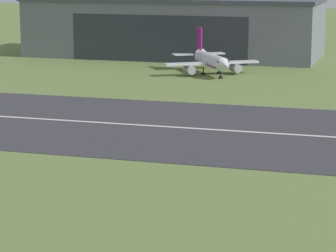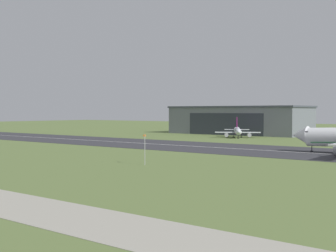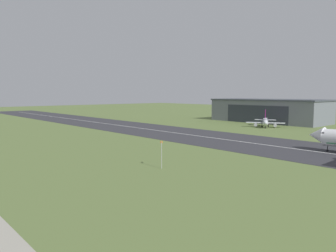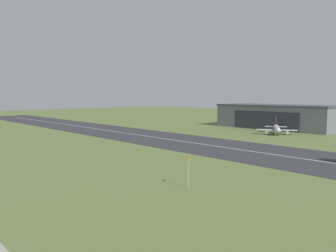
# 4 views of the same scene
# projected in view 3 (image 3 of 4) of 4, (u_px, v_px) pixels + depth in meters

# --- Properties ---
(ground_plane) EXTENTS (730.96, 730.96, 0.00)m
(ground_plane) POSITION_uv_depth(u_px,v_px,m) (47.00, 144.00, 120.60)
(ground_plane) COLOR olive
(runway_strip) EXTENTS (490.96, 40.67, 0.06)m
(runway_strip) POSITION_uv_depth(u_px,v_px,m) (166.00, 132.00, 159.22)
(runway_strip) COLOR #333338
(runway_strip) RESTS_ON ground_plane
(runway_centreline) EXTENTS (441.87, 0.70, 0.01)m
(runway_centreline) POSITION_uv_depth(u_px,v_px,m) (166.00, 132.00, 159.21)
(runway_centreline) COLOR silver
(runway_centreline) RESTS_ON runway_strip
(hangar_building) EXTENTS (73.26, 30.22, 14.84)m
(hangar_building) POSITION_uv_depth(u_px,v_px,m) (269.00, 111.00, 212.98)
(hangar_building) COLOR slate
(hangar_building) RESTS_ON ground_plane
(airplane_parked_west) EXTENTS (19.85, 20.71, 9.35)m
(airplane_parked_west) POSITION_uv_depth(u_px,v_px,m) (265.00, 122.00, 180.43)
(airplane_parked_west) COLOR silver
(airplane_parked_west) RESTS_ON ground_plane
(windsock_pole) EXTENTS (2.03, 1.70, 6.95)m
(windsock_pole) POSITION_uv_depth(u_px,v_px,m) (161.00, 144.00, 81.78)
(windsock_pole) COLOR #B7B7BC
(windsock_pole) RESTS_ON ground_plane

